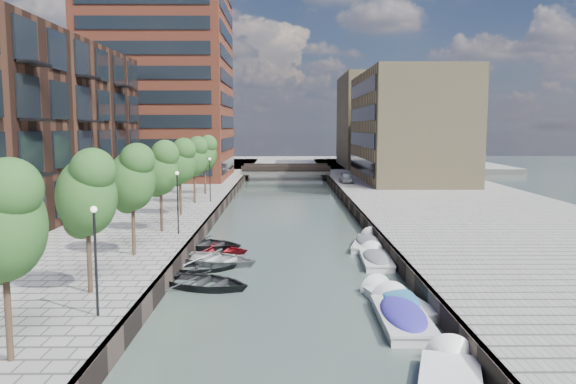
{
  "coord_description": "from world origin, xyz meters",
  "views": [
    {
      "loc": [
        -0.27,
        -12.22,
        7.99
      ],
      "look_at": [
        0.0,
        26.22,
        3.5
      ],
      "focal_mm": 35.0,
      "sensor_mm": 36.0,
      "label": 1
    }
  ],
  "objects_px": {
    "tree_0": "(2,219)",
    "tree_3": "(160,167)",
    "tree_6": "(205,153)",
    "motorboat_3": "(400,315)",
    "tree_4": "(180,161)",
    "sloop_4": "(207,248)",
    "tree_5": "(194,156)",
    "sloop_2": "(215,254)",
    "tree_2": "(132,177)",
    "sloop_1": "(202,270)",
    "motorboat_4": "(369,243)",
    "motorboat_1": "(375,259)",
    "car": "(346,178)",
    "motorboat_0": "(396,301)",
    "bridge": "(286,171)",
    "sloop_3": "(216,264)",
    "tree_1": "(86,191)",
    "sloop_0": "(204,288)"
  },
  "relations": [
    {
      "from": "tree_0",
      "to": "tree_3",
      "type": "height_order",
      "value": "same"
    },
    {
      "from": "tree_6",
      "to": "motorboat_3",
      "type": "distance_m",
      "value": 38.42
    },
    {
      "from": "tree_4",
      "to": "sloop_4",
      "type": "xyz_separation_m",
      "value": [
        3.1,
        -7.86,
        -5.31
      ]
    },
    {
      "from": "tree_5",
      "to": "sloop_2",
      "type": "relative_size",
      "value": 1.42
    },
    {
      "from": "tree_2",
      "to": "tree_6",
      "type": "height_order",
      "value": "same"
    },
    {
      "from": "sloop_1",
      "to": "motorboat_4",
      "type": "height_order",
      "value": "motorboat_4"
    },
    {
      "from": "tree_3",
      "to": "tree_5",
      "type": "relative_size",
      "value": 1.0
    },
    {
      "from": "tree_4",
      "to": "motorboat_1",
      "type": "height_order",
      "value": "tree_4"
    },
    {
      "from": "tree_2",
      "to": "sloop_2",
      "type": "height_order",
      "value": "tree_2"
    },
    {
      "from": "tree_0",
      "to": "sloop_1",
      "type": "xyz_separation_m",
      "value": [
        3.61,
        14.43,
        -5.31
      ]
    },
    {
      "from": "sloop_2",
      "to": "car",
      "type": "distance_m",
      "value": 37.14
    },
    {
      "from": "sloop_2",
      "to": "motorboat_0",
      "type": "xyz_separation_m",
      "value": [
        9.39,
        -10.4,
        0.2
      ]
    },
    {
      "from": "tree_3",
      "to": "sloop_2",
      "type": "height_order",
      "value": "tree_3"
    },
    {
      "from": "tree_0",
      "to": "tree_4",
      "type": "relative_size",
      "value": 1.0
    },
    {
      "from": "sloop_2",
      "to": "motorboat_0",
      "type": "height_order",
      "value": "motorboat_0"
    },
    {
      "from": "tree_6",
      "to": "motorboat_0",
      "type": "relative_size",
      "value": 1.16
    },
    {
      "from": "bridge",
      "to": "sloop_4",
      "type": "height_order",
      "value": "bridge"
    },
    {
      "from": "car",
      "to": "tree_3",
      "type": "bearing_deg",
      "value": -119.16
    },
    {
      "from": "tree_5",
      "to": "motorboat_3",
      "type": "distance_m",
      "value": 32.01
    },
    {
      "from": "tree_4",
      "to": "sloop_2",
      "type": "height_order",
      "value": "tree_4"
    },
    {
      "from": "tree_5",
      "to": "sloop_3",
      "type": "height_order",
      "value": "tree_5"
    },
    {
      "from": "bridge",
      "to": "tree_3",
      "type": "xyz_separation_m",
      "value": [
        -8.5,
        -47.0,
        3.92
      ]
    },
    {
      "from": "bridge",
      "to": "motorboat_0",
      "type": "bearing_deg",
      "value": -85.45
    },
    {
      "from": "tree_4",
      "to": "tree_6",
      "type": "height_order",
      "value": "same"
    },
    {
      "from": "motorboat_0",
      "to": "tree_3",
      "type": "bearing_deg",
      "value": 136.03
    },
    {
      "from": "tree_6",
      "to": "motorboat_0",
      "type": "xyz_separation_m",
      "value": [
        13.25,
        -33.79,
        -5.11
      ]
    },
    {
      "from": "tree_2",
      "to": "motorboat_4",
      "type": "distance_m",
      "value": 16.29
    },
    {
      "from": "bridge",
      "to": "tree_1",
      "type": "distance_m",
      "value": 61.71
    },
    {
      "from": "car",
      "to": "tree_6",
      "type": "bearing_deg",
      "value": -146.98
    },
    {
      "from": "bridge",
      "to": "motorboat_1",
      "type": "xyz_separation_m",
      "value": [
        5.14,
        -51.75,
        -1.2
      ]
    },
    {
      "from": "tree_1",
      "to": "tree_5",
      "type": "relative_size",
      "value": 1.0
    },
    {
      "from": "tree_1",
      "to": "tree_6",
      "type": "relative_size",
      "value": 1.0
    },
    {
      "from": "tree_5",
      "to": "car",
      "type": "relative_size",
      "value": 1.62
    },
    {
      "from": "tree_1",
      "to": "tree_3",
      "type": "bearing_deg",
      "value": 90.0
    },
    {
      "from": "tree_5",
      "to": "sloop_2",
      "type": "xyz_separation_m",
      "value": [
        3.86,
        -16.39,
        -5.31
      ]
    },
    {
      "from": "tree_1",
      "to": "car",
      "type": "height_order",
      "value": "tree_1"
    },
    {
      "from": "tree_3",
      "to": "sloop_1",
      "type": "xyz_separation_m",
      "value": [
        3.61,
        -6.57,
        -5.31
      ]
    },
    {
      "from": "tree_0",
      "to": "sloop_1",
      "type": "bearing_deg",
      "value": 75.97
    },
    {
      "from": "tree_0",
      "to": "motorboat_4",
      "type": "height_order",
      "value": "tree_0"
    },
    {
      "from": "tree_6",
      "to": "sloop_1",
      "type": "distance_m",
      "value": 28.3
    },
    {
      "from": "tree_5",
      "to": "motorboat_4",
      "type": "distance_m",
      "value": 20.57
    },
    {
      "from": "sloop_1",
      "to": "tree_2",
      "type": "bearing_deg",
      "value": 89.96
    },
    {
      "from": "tree_4",
      "to": "sloop_0",
      "type": "bearing_deg",
      "value": -75.98
    },
    {
      "from": "sloop_0",
      "to": "tree_3",
      "type": "bearing_deg",
      "value": 46.03
    },
    {
      "from": "tree_6",
      "to": "tree_2",
      "type": "bearing_deg",
      "value": -90.0
    },
    {
      "from": "sloop_3",
      "to": "motorboat_1",
      "type": "bearing_deg",
      "value": -65.84
    },
    {
      "from": "tree_2",
      "to": "motorboat_3",
      "type": "height_order",
      "value": "tree_2"
    },
    {
      "from": "motorboat_3",
      "to": "motorboat_4",
      "type": "distance_m",
      "value": 14.55
    },
    {
      "from": "motorboat_1",
      "to": "motorboat_3",
      "type": "height_order",
      "value": "motorboat_3"
    },
    {
      "from": "tree_1",
      "to": "tree_5",
      "type": "height_order",
      "value": "same"
    }
  ]
}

